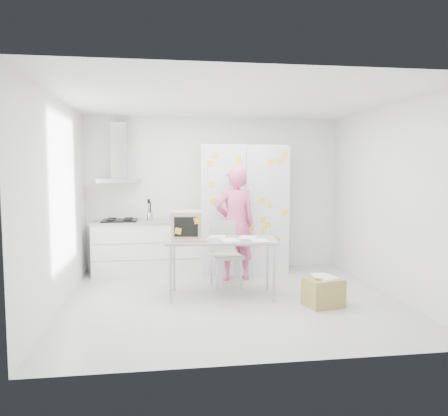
{
  "coord_description": "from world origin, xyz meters",
  "views": [
    {
      "loc": [
        -0.94,
        -5.78,
        1.78
      ],
      "look_at": [
        -0.01,
        0.75,
        1.2
      ],
      "focal_mm": 35.0,
      "sensor_mm": 36.0,
      "label": 1
    }
  ],
  "objects": [
    {
      "name": "desk",
      "position": [
        -0.43,
        0.27,
        0.91
      ],
      "size": [
        1.58,
        0.91,
        1.2
      ],
      "rotation": [
        0.0,
        0.0,
        -0.1
      ],
      "color": "#989FA2",
      "rests_on": "ground"
    },
    {
      "name": "tall_cabinet",
      "position": [
        0.45,
        1.67,
        1.1
      ],
      "size": [
        1.5,
        0.68,
        2.2
      ],
      "color": "silver",
      "rests_on": "ground"
    },
    {
      "name": "counter_run",
      "position": [
        -1.2,
        1.7,
        0.47
      ],
      "size": [
        1.84,
        0.63,
        1.28
      ],
      "color": "white",
      "rests_on": "ground"
    },
    {
      "name": "range_hood",
      "position": [
        -1.65,
        1.84,
        1.96
      ],
      "size": [
        0.7,
        0.48,
        1.01
      ],
      "color": "silver",
      "rests_on": "walls"
    },
    {
      "name": "person",
      "position": [
        0.22,
        1.1,
        0.92
      ],
      "size": [
        0.72,
        0.53,
        1.83
      ],
      "primitive_type": "imported",
      "rotation": [
        0.0,
        0.0,
        3.28
      ],
      "color": "#E5598D",
      "rests_on": "ground"
    },
    {
      "name": "walls",
      "position": [
        0.0,
        0.72,
        1.35
      ],
      "size": [
        4.52,
        4.01,
        2.7
      ],
      "color": "white",
      "rests_on": "ground"
    },
    {
      "name": "chair",
      "position": [
        -0.01,
        0.73,
        0.56
      ],
      "size": [
        0.51,
        0.51,
        1.0
      ],
      "rotation": [
        0.0,
        0.0,
        0.14
      ],
      "color": "#B5B5B3",
      "rests_on": "ground"
    },
    {
      "name": "cardboard_box",
      "position": [
        1.14,
        -0.44,
        0.19
      ],
      "size": [
        0.53,
        0.46,
        0.4
      ],
      "rotation": [
        0.0,
        0.0,
        0.22
      ],
      "color": "#A69447",
      "rests_on": "ground"
    },
    {
      "name": "ceiling",
      "position": [
        0.0,
        0.0,
        2.7
      ],
      "size": [
        4.5,
        4.0,
        0.02
      ],
      "primitive_type": "cube",
      "color": "white",
      "rests_on": "walls"
    },
    {
      "name": "floor",
      "position": [
        0.0,
        0.0,
        -0.01
      ],
      "size": [
        4.5,
        4.0,
        0.02
      ],
      "primitive_type": "cube",
      "color": "silver",
      "rests_on": "ground"
    }
  ]
}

